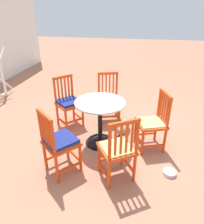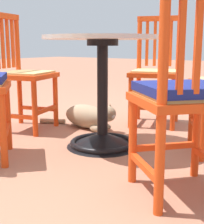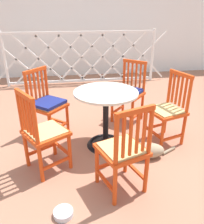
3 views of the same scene
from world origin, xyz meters
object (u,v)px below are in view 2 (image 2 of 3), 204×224
(orange_chair_tucked_in, at_px, (156,73))
(orange_chair_facing_out, at_px, (22,75))
(orange_chair_by_planter, at_px, (185,98))
(tabby_cat, at_px, (89,117))
(cafe_table, at_px, (102,105))

(orange_chair_tucked_in, height_order, orange_chair_facing_out, same)
(orange_chair_tucked_in, xyz_separation_m, orange_chair_facing_out, (0.76, 0.79, 0.00))
(orange_chair_tucked_in, relative_size, orange_chair_by_planter, 1.00)
(orange_chair_by_planter, height_order, tabby_cat, orange_chair_by_planter)
(orange_chair_tucked_in, bearing_deg, cafe_table, 92.10)
(orange_chair_facing_out, distance_m, tabby_cat, 0.62)
(orange_chair_tucked_in, relative_size, orange_chair_facing_out, 1.00)
(orange_chair_facing_out, bearing_deg, cafe_table, 179.40)
(orange_chair_tucked_in, distance_m, orange_chair_facing_out, 1.10)
(cafe_table, distance_m, tabby_cat, 0.54)
(orange_chair_facing_out, bearing_deg, orange_chair_by_planter, 165.54)
(cafe_table, bearing_deg, orange_chair_tucked_in, -87.90)
(cafe_table, bearing_deg, orange_chair_facing_out, -0.60)
(orange_chair_tucked_in, bearing_deg, tabby_cat, 53.06)
(cafe_table, xyz_separation_m, orange_chair_tucked_in, (0.03, -0.80, 0.15))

